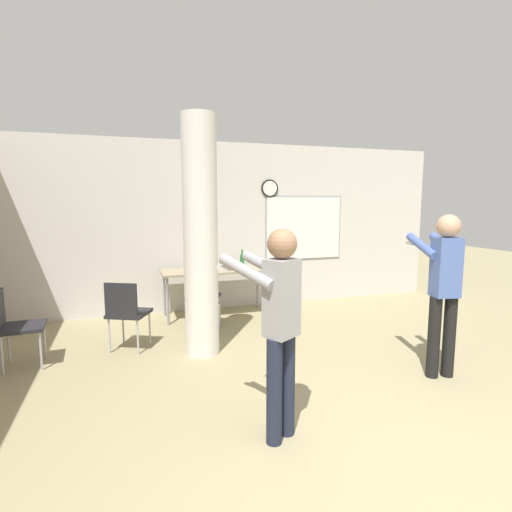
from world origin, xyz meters
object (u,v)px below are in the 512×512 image
at_px(person_playing_side, 443,282).
at_px(person_playing_front, 279,318).
at_px(chair_by_left_wall, 15,323).
at_px(folding_table, 216,273).
at_px(chair_table_left, 202,294).
at_px(chair_near_pillar, 127,310).
at_px(bottle_on_table, 242,261).

distance_m(person_playing_side, person_playing_front, 2.08).
bearing_deg(chair_by_left_wall, person_playing_side, -20.76).
relative_size(folding_table, chair_table_left, 1.94).
bearing_deg(folding_table, person_playing_front, -94.72).
bearing_deg(folding_table, chair_near_pillar, -139.79).
bearing_deg(chair_near_pillar, folding_table, 40.21).
bearing_deg(bottle_on_table, chair_near_pillar, -145.76).
height_order(folding_table, person_playing_side, person_playing_side).
distance_m(chair_by_left_wall, person_playing_front, 3.12).
height_order(chair_near_pillar, chair_table_left, same).
bearing_deg(chair_by_left_wall, bottle_on_table, 25.06).
relative_size(chair_near_pillar, person_playing_front, 0.54).
relative_size(bottle_on_table, chair_table_left, 0.34).
height_order(folding_table, chair_by_left_wall, chair_by_left_wall).
bearing_deg(chair_by_left_wall, chair_near_pillar, 7.53).
distance_m(folding_table, person_playing_side, 3.41).
xyz_separation_m(folding_table, person_playing_front, (-0.28, -3.43, 0.26)).
bearing_deg(chair_table_left, folding_table, 60.28).
bearing_deg(person_playing_front, bottle_on_table, 78.09).
bearing_deg(chair_table_left, chair_near_pillar, -150.95).
relative_size(bottle_on_table, chair_by_left_wall, 0.34).
height_order(folding_table, person_playing_front, person_playing_front).
xyz_separation_m(chair_by_left_wall, person_playing_side, (4.25, -1.61, 0.48)).
xyz_separation_m(chair_near_pillar, chair_table_left, (1.03, 0.57, 0.00)).
relative_size(bottle_on_table, person_playing_front, 0.18).
bearing_deg(folding_table, chair_by_left_wall, -152.62).
bearing_deg(person_playing_front, chair_by_left_wall, 136.52).
relative_size(bottle_on_table, chair_near_pillar, 0.34).
distance_m(chair_table_left, person_playing_side, 3.15).
distance_m(chair_by_left_wall, person_playing_side, 4.57).
xyz_separation_m(folding_table, chair_by_left_wall, (-2.53, -1.31, -0.19)).
relative_size(chair_near_pillar, person_playing_side, 0.52).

